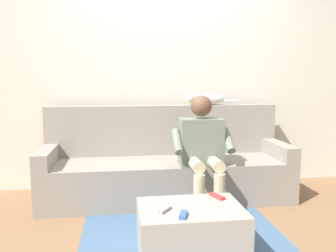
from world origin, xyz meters
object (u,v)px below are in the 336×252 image
Objects in this scene: coffee_table at (191,231)px; person_solo_seated at (202,146)px; remote_red at (217,196)px; cat_on_backrest at (205,99)px; remote_gray at (165,210)px; couch at (166,168)px; remote_blue at (183,215)px.

coffee_table is 0.67× the size of person_solo_seated.
coffee_table is 5.01× the size of remote_red.
cat_on_backrest reaches higher than coffee_table.
cat_on_backrest reaches higher than person_solo_seated.
remote_gray is at bearing 67.01° from cat_on_backrest.
cat_on_backrest reaches higher than remote_gray.
remote_blue is (0.08, 1.40, 0.05)m from couch.
person_solo_seated reaches higher than remote_blue.
remote_red is at bearing 80.05° from cat_on_backrest.
remote_gray is 0.47m from remote_red.
cat_on_backrest reaches higher than remote_red.
cat_on_backrest is 4.57× the size of remote_gray.
remote_gray is at bearing 95.16° from remote_red.
coffee_table is at bearing 103.26° from remote_red.
remote_blue is (-0.10, 0.11, 0.00)m from remote_gray.
couch is 0.56m from person_solo_seated.
remote_blue is at bearing 86.64° from couch.
couch is at bearing 28.37° from remote_gray.
remote_red is at bearing 85.57° from person_solo_seated.
coffee_table is at bearing 71.64° from person_solo_seated.
couch reaches higher than coffee_table.
remote_red is at bearing 102.12° from couch.
coffee_table is 1.00m from person_solo_seated.
remote_blue is at bearing -99.67° from remote_gray.
person_solo_seated is at bearing -26.20° from remote_red.
remote_red reaches higher than coffee_table.
remote_gray is (0.19, 0.05, 0.18)m from coffee_table.
coffee_table is 6.34× the size of remote_blue.
person_solo_seated is at bearing -108.36° from coffee_table.
remote_gray is at bearing 81.79° from couch.
person_solo_seated is 0.74m from remote_red.
remote_blue is at bearing 113.89° from remote_red.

